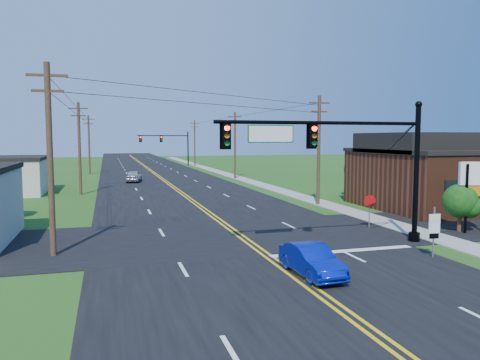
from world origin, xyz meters
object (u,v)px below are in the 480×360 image
object	(u,v)px
route_sign	(434,228)
blue_car	(311,261)
stop_sign	(370,204)
signal_mast_far	(166,143)
signal_mast_main	(341,154)

from	to	relation	value
route_sign	blue_car	bearing A→B (deg)	-169.47
route_sign	stop_sign	distance (m)	7.22
signal_mast_far	route_sign	world-z (taller)	signal_mast_far
stop_sign	blue_car	bearing A→B (deg)	-113.94
signal_mast_far	stop_sign	size ratio (longest dim) A/B	5.30
signal_mast_far	stop_sign	world-z (taller)	signal_mast_far
signal_mast_main	signal_mast_far	bearing A→B (deg)	89.92
signal_mast_main	stop_sign	world-z (taller)	signal_mast_main
signal_mast_main	stop_sign	size ratio (longest dim) A/B	5.46
signal_mast_far	route_sign	bearing A→B (deg)	-87.67
signal_mast_main	stop_sign	bearing A→B (deg)	43.72
signal_mast_main	route_sign	world-z (taller)	signal_mast_main
blue_car	stop_sign	distance (m)	11.28
signal_mast_main	blue_car	size ratio (longest dim) A/B	2.99
stop_sign	signal_mast_main	bearing A→B (deg)	-117.29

